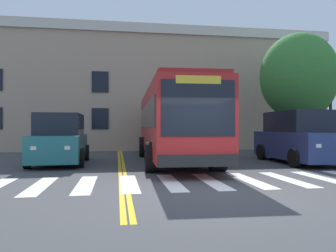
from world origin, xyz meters
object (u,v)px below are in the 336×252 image
object	(u,v)px
car_teal_near_lane	(60,140)
street_tree_curbside_large	(299,77)
car_navy_far_lane	(297,138)
city_bus	(173,122)

from	to	relation	value
car_teal_near_lane	street_tree_curbside_large	world-z (taller)	street_tree_curbside_large
car_teal_near_lane	car_navy_far_lane	bearing A→B (deg)	-6.29
city_bus	car_navy_far_lane	distance (m)	5.69
car_teal_near_lane	car_navy_far_lane	size ratio (longest dim) A/B	0.90
city_bus	car_teal_near_lane	world-z (taller)	city_bus
street_tree_curbside_large	car_teal_near_lane	bearing A→B (deg)	-166.86
car_navy_far_lane	street_tree_curbside_large	distance (m)	6.03
city_bus	car_navy_far_lane	bearing A→B (deg)	-14.86
car_teal_near_lane	car_navy_far_lane	distance (m)	10.54
city_bus	car_teal_near_lane	bearing A→B (deg)	-176.67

